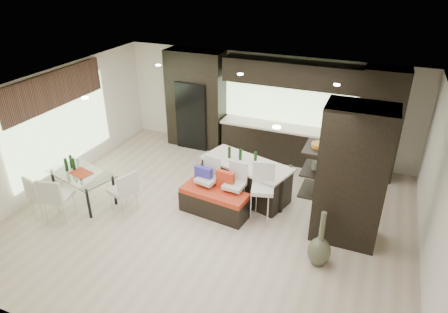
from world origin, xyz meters
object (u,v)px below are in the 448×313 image
at_px(stool_left, 207,188).
at_px(stool_mid, 234,194).
at_px(floor_vase, 321,239).
at_px(kitchen_island, 246,179).
at_px(bench, 214,202).
at_px(chair_far, 43,196).
at_px(stool_right, 262,199).
at_px(dining_table, 84,187).
at_px(chair_near, 58,199).
at_px(chair_end, 123,193).

xyz_separation_m(stool_left, stool_mid, (0.62, 0.00, -0.01)).
bearing_deg(floor_vase, kitchen_island, 139.97).
xyz_separation_m(bench, chair_far, (-3.32, -1.37, 0.15)).
bearing_deg(stool_right, kitchen_island, 115.21).
relative_size(stool_mid, chair_far, 1.08).
height_order(stool_left, chair_far, stool_left).
xyz_separation_m(kitchen_island, stool_left, (-0.62, -0.74, 0.05)).
bearing_deg(floor_vase, stool_right, 146.41).
bearing_deg(stool_mid, chair_far, -152.22).
bearing_deg(dining_table, stool_mid, 30.20).
distance_m(chair_near, chair_end, 1.28).
bearing_deg(floor_vase, chair_far, -173.45).
bearing_deg(chair_near, chair_end, 22.96).
xyz_separation_m(kitchen_island, chair_end, (-2.19, -1.58, 0.03)).
bearing_deg(chair_far, stool_left, 41.64).
height_order(stool_mid, dining_table, stool_mid).
height_order(stool_left, floor_vase, floor_vase).
height_order(dining_table, chair_far, chair_far).
bearing_deg(dining_table, floor_vase, 14.91).
xyz_separation_m(floor_vase, dining_table, (-5.20, 0.07, -0.20)).
bearing_deg(bench, dining_table, -160.46).
xyz_separation_m(stool_mid, stool_right, (0.62, -0.02, 0.04)).
height_order(stool_right, bench, stool_right).
distance_m(bench, chair_end, 1.94).
bearing_deg(stool_left, floor_vase, -7.59).
bearing_deg(chair_end, stool_left, -43.87).
xyz_separation_m(stool_right, chair_end, (-2.81, -0.82, -0.06)).
distance_m(stool_left, stool_right, 1.24).
distance_m(stool_right, chair_far, 4.58).
xyz_separation_m(stool_mid, chair_near, (-3.24, -1.58, 0.01)).
bearing_deg(chair_end, dining_table, 108.14).
relative_size(dining_table, chair_end, 1.62).
bearing_deg(chair_far, stool_mid, 37.69).
distance_m(kitchen_island, dining_table, 3.60).
distance_m(stool_left, dining_table, 2.75).
bearing_deg(chair_near, kitchen_island, 23.16).
distance_m(bench, dining_table, 2.94).
xyz_separation_m(bench, dining_table, (-2.87, -0.65, 0.07)).
height_order(stool_right, chair_near, stool_right).
bearing_deg(stool_left, dining_table, -150.51).
bearing_deg(kitchen_island, chair_near, -128.00).
relative_size(dining_table, chair_far, 1.71).
xyz_separation_m(bench, chair_end, (-1.82, -0.65, 0.17)).
bearing_deg(bench, chair_near, -147.31).
relative_size(kitchen_island, chair_near, 2.12).
bearing_deg(dining_table, chair_near, -74.33).
bearing_deg(stool_mid, stool_left, -174.81).
height_order(floor_vase, chair_end, floor_vase).
distance_m(stool_mid, stool_right, 0.62).
bearing_deg(chair_far, stool_right, 34.47).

